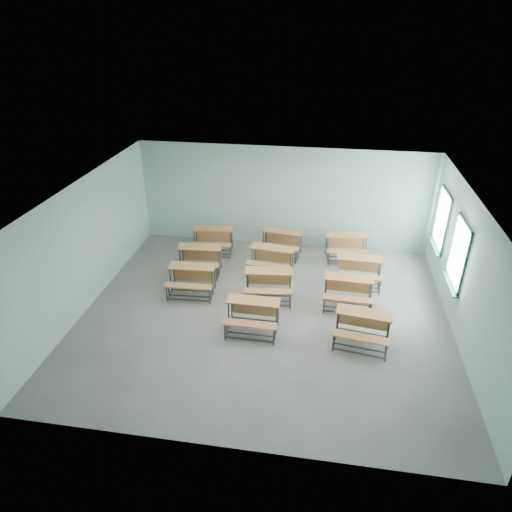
# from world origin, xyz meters

# --- Properties ---
(room) EXTENTS (9.04, 8.04, 3.24)m
(room) POSITION_xyz_m (0.08, 0.03, 1.60)
(room) COLOR gray
(room) RESTS_ON ground
(desk_unit_r0c1) EXTENTS (1.25, 0.85, 0.77)m
(desk_unit_r0c1) POSITION_xyz_m (-0.19, -0.64, 0.52)
(desk_unit_r0c1) COLOR #A46C3B
(desk_unit_r0c1) RESTS_ON ground
(desk_unit_r0c2) EXTENTS (1.34, 0.99, 0.77)m
(desk_unit_r0c2) POSITION_xyz_m (2.32, -0.73, 0.52)
(desk_unit_r0c2) COLOR #A46C3B
(desk_unit_r0c2) RESTS_ON ground
(desk_unit_r1c0) EXTENTS (1.27, 0.89, 0.77)m
(desk_unit_r1c0) POSITION_xyz_m (-2.05, 0.70, 0.52)
(desk_unit_r1c0) COLOR #A46C3B
(desk_unit_r1c0) RESTS_ON ground
(desk_unit_r1c1) EXTENTS (1.32, 0.96, 0.77)m
(desk_unit_r1c1) POSITION_xyz_m (-0.01, 0.78, 0.52)
(desk_unit_r1c1) COLOR #A46C3B
(desk_unit_r1c1) RESTS_ON ground
(desk_unit_r1c2) EXTENTS (1.27, 0.88, 0.77)m
(desk_unit_r1c2) POSITION_xyz_m (2.03, 0.76, 0.52)
(desk_unit_r1c2) COLOR #A46C3B
(desk_unit_r1c2) RESTS_ON ground
(desk_unit_r2c0) EXTENTS (1.29, 0.91, 0.77)m
(desk_unit_r2c0) POSITION_xyz_m (-2.14, 1.82, 0.52)
(desk_unit_r2c0) COLOR #A46C3B
(desk_unit_r2c0) RESTS_ON ground
(desk_unit_r2c1) EXTENTS (1.33, 0.98, 0.77)m
(desk_unit_r2c1) POSITION_xyz_m (-0.11, 2.11, 0.52)
(desk_unit_r2c1) COLOR #A46C3B
(desk_unit_r2c1) RESTS_ON ground
(desk_unit_r2c2) EXTENTS (1.26, 0.86, 0.77)m
(desk_unit_r2c2) POSITION_xyz_m (2.34, 1.88, 0.52)
(desk_unit_r2c2) COLOR #A46C3B
(desk_unit_r2c2) RESTS_ON ground
(desk_unit_r3c0) EXTENTS (1.31, 0.94, 0.77)m
(desk_unit_r3c0) POSITION_xyz_m (-2.08, 3.08, 0.52)
(desk_unit_r3c0) COLOR #A46C3B
(desk_unit_r3c0) RESTS_ON ground
(desk_unit_r3c1) EXTENTS (1.33, 0.98, 0.77)m
(desk_unit_r3c1) POSITION_xyz_m (0.05, 3.27, 0.52)
(desk_unit_r3c1) COLOR #A46C3B
(desk_unit_r3c1) RESTS_ON ground
(desk_unit_r3c2) EXTENTS (1.33, 0.97, 0.77)m
(desk_unit_r3c2) POSITION_xyz_m (2.02, 3.29, 0.52)
(desk_unit_r3c2) COLOR #A46C3B
(desk_unit_r3c2) RESTS_ON ground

